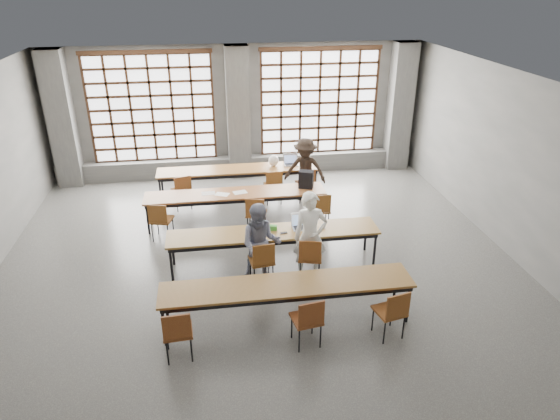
% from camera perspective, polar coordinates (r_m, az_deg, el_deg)
% --- Properties ---
extents(floor, '(11.00, 11.00, 0.00)m').
position_cam_1_polar(floor, '(9.47, -2.08, -7.44)').
color(floor, '#50504D').
rests_on(floor, ground).
extents(ceiling, '(11.00, 11.00, 0.00)m').
position_cam_1_polar(ceiling, '(8.11, -2.48, 13.78)').
color(ceiling, silver).
rests_on(ceiling, floor).
extents(wall_back, '(10.00, 0.00, 10.00)m').
position_cam_1_polar(wall_back, '(13.85, -4.89, 11.25)').
color(wall_back, '#5B5B58').
rests_on(wall_back, floor).
extents(wall_right, '(0.00, 11.00, 11.00)m').
position_cam_1_polar(wall_right, '(10.39, 26.36, 3.71)').
color(wall_right, '#5B5B58').
rests_on(wall_right, floor).
extents(column_left, '(0.60, 0.55, 3.50)m').
position_cam_1_polar(column_left, '(14.03, -23.70, 9.40)').
color(column_left, '#51514E').
rests_on(column_left, floor).
extents(column_mid, '(0.60, 0.55, 3.50)m').
position_cam_1_polar(column_mid, '(13.57, -4.80, 10.96)').
color(column_mid, '#51514E').
rests_on(column_mid, floor).
extents(column_right, '(0.60, 0.55, 3.50)m').
position_cam_1_polar(column_right, '(14.56, 13.51, 11.36)').
color(column_right, '#51514E').
rests_on(column_right, floor).
extents(window_left, '(3.32, 0.12, 3.00)m').
position_cam_1_polar(window_left, '(13.78, -14.43, 11.12)').
color(window_left, white).
rests_on(window_left, wall_back).
extents(window_right, '(3.32, 0.12, 3.00)m').
position_cam_1_polar(window_right, '(14.05, 4.51, 12.11)').
color(window_right, white).
rests_on(window_right, wall_back).
extents(sill_ledge, '(9.80, 0.35, 0.50)m').
position_cam_1_polar(sill_ledge, '(14.10, -4.60, 5.14)').
color(sill_ledge, '#51514E').
rests_on(sill_ledge, floor).
extents(desk_row_a, '(4.00, 0.70, 0.73)m').
position_cam_1_polar(desk_row_a, '(12.53, -4.79, 4.48)').
color(desk_row_a, brown).
rests_on(desk_row_a, floor).
extents(desk_row_b, '(4.00, 0.70, 0.73)m').
position_cam_1_polar(desk_row_b, '(11.13, -5.09, 1.69)').
color(desk_row_b, brown).
rests_on(desk_row_b, floor).
extents(desk_row_c, '(4.00, 0.70, 0.73)m').
position_cam_1_polar(desk_row_c, '(9.44, -0.74, -2.81)').
color(desk_row_c, brown).
rests_on(desk_row_c, floor).
extents(desk_row_d, '(4.00, 0.70, 0.73)m').
position_cam_1_polar(desk_row_d, '(7.94, 0.84, -8.84)').
color(desk_row_d, brown).
rests_on(desk_row_d, floor).
extents(chair_back_left, '(0.52, 0.52, 0.88)m').
position_cam_1_polar(chair_back_left, '(11.99, -11.13, 2.42)').
color(chair_back_left, brown).
rests_on(chair_back_left, floor).
extents(chair_back_mid, '(0.43, 0.43, 0.88)m').
position_cam_1_polar(chair_back_mid, '(12.06, -0.74, 3.06)').
color(chair_back_mid, brown).
rests_on(chair_back_mid, floor).
extents(chair_back_right, '(0.44, 0.44, 0.88)m').
position_cam_1_polar(chair_back_right, '(12.19, 3.00, 3.27)').
color(chair_back_right, brown).
rests_on(chair_back_right, floor).
extents(chair_mid_left, '(0.52, 0.52, 0.88)m').
position_cam_1_polar(chair_mid_left, '(10.66, -13.55, -0.85)').
color(chair_mid_left, brown).
rests_on(chair_mid_left, floor).
extents(chair_mid_centre, '(0.51, 0.51, 0.88)m').
position_cam_1_polar(chair_mid_centre, '(10.65, -2.79, -0.17)').
color(chair_mid_centre, brown).
rests_on(chair_mid_centre, floor).
extents(chair_mid_right, '(0.45, 0.45, 0.88)m').
position_cam_1_polar(chair_mid_right, '(10.86, 4.66, 0.31)').
color(chair_mid_right, brown).
rests_on(chair_mid_right, floor).
extents(chair_front_left, '(0.47, 0.47, 0.88)m').
position_cam_1_polar(chair_front_left, '(8.94, -2.03, -5.56)').
color(chair_front_left, brown).
rests_on(chair_front_left, floor).
extents(chair_front_right, '(0.51, 0.51, 0.88)m').
position_cam_1_polar(chair_front_right, '(9.06, 3.47, -5.13)').
color(chair_front_right, brown).
rests_on(chair_front_right, floor).
extents(chair_near_left, '(0.45, 0.45, 0.88)m').
position_cam_1_polar(chair_near_left, '(7.47, -11.65, -13.27)').
color(chair_near_left, maroon).
rests_on(chair_near_left, floor).
extents(chair_near_mid, '(0.48, 0.49, 0.88)m').
position_cam_1_polar(chair_near_mid, '(7.55, 3.25, -12.16)').
color(chair_near_mid, maroon).
rests_on(chair_near_mid, floor).
extents(chair_near_right, '(0.50, 0.51, 0.88)m').
position_cam_1_polar(chair_near_right, '(7.88, 12.76, -11.02)').
color(chair_near_right, brown).
rests_on(chair_near_right, floor).
extents(student_male, '(0.62, 0.41, 1.69)m').
position_cam_1_polar(student_male, '(9.02, 3.48, -3.01)').
color(student_male, white).
rests_on(student_male, floor).
extents(student_female, '(0.81, 0.67, 1.53)m').
position_cam_1_polar(student_female, '(8.93, -2.21, -3.89)').
color(student_female, '#1A2150').
rests_on(student_female, floor).
extents(student_back, '(1.17, 0.93, 1.58)m').
position_cam_1_polar(student_back, '(12.21, 2.89, 4.61)').
color(student_back, black).
rests_on(student_back, floor).
extents(laptop_front, '(0.37, 0.32, 0.26)m').
position_cam_1_polar(laptop_front, '(9.56, 2.42, -1.60)').
color(laptop_front, '#BCBCC1').
rests_on(laptop_front, desk_row_c).
extents(laptop_back, '(0.36, 0.31, 0.26)m').
position_cam_1_polar(laptop_back, '(12.73, 1.25, 5.52)').
color(laptop_back, '#B8B8BD').
rests_on(laptop_back, desk_row_a).
extents(mouse, '(0.11, 0.09, 0.04)m').
position_cam_1_polar(mouse, '(9.55, 4.94, -2.01)').
color(mouse, silver).
rests_on(mouse, desk_row_c).
extents(green_box, '(0.26, 0.14, 0.09)m').
position_cam_1_polar(green_box, '(9.46, -1.11, -2.02)').
color(green_box, green).
rests_on(green_box, desk_row_c).
extents(phone, '(0.13, 0.07, 0.01)m').
position_cam_1_polar(phone, '(9.35, 0.44, -2.63)').
color(phone, black).
rests_on(phone, desk_row_c).
extents(paper_sheet_a, '(0.31, 0.23, 0.00)m').
position_cam_1_polar(paper_sheet_a, '(11.14, -8.20, 1.91)').
color(paper_sheet_a, silver).
rests_on(paper_sheet_a, desk_row_b).
extents(paper_sheet_b, '(0.36, 0.31, 0.00)m').
position_cam_1_polar(paper_sheet_b, '(11.05, -6.64, 1.80)').
color(paper_sheet_b, white).
rests_on(paper_sheet_b, desk_row_b).
extents(paper_sheet_c, '(0.34, 0.27, 0.00)m').
position_cam_1_polar(paper_sheet_c, '(11.11, -4.59, 2.03)').
color(paper_sheet_c, silver).
rests_on(paper_sheet_c, desk_row_b).
extents(backpack, '(0.37, 0.30, 0.40)m').
position_cam_1_polar(backpack, '(11.27, 3.00, 3.52)').
color(backpack, black).
rests_on(backpack, desk_row_b).
extents(plastic_bag, '(0.27, 0.22, 0.29)m').
position_cam_1_polar(plastic_bag, '(12.58, -0.73, 5.68)').
color(plastic_bag, white).
rests_on(plastic_bag, desk_row_a).
extents(red_pouch, '(0.21, 0.13, 0.06)m').
position_cam_1_polar(red_pouch, '(7.55, -11.64, -13.11)').
color(red_pouch, maroon).
rests_on(red_pouch, chair_near_left).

